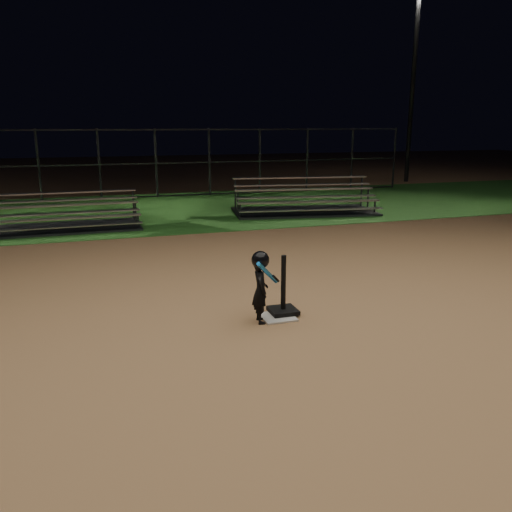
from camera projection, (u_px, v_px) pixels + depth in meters
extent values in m
plane|color=#AC7B4E|center=(278.00, 318.00, 7.24)|extent=(80.00, 80.00, 0.00)
cube|color=#245B1D|center=(170.00, 209.00, 16.47)|extent=(60.00, 8.00, 0.01)
cube|color=beige|center=(278.00, 317.00, 7.24)|extent=(0.45, 0.45, 0.02)
cube|color=black|center=(283.00, 311.00, 7.36)|extent=(0.38, 0.38, 0.06)
cylinder|color=black|center=(283.00, 282.00, 7.26)|extent=(0.07, 0.07, 0.78)
imported|color=black|center=(260.00, 291.00, 6.98)|extent=(0.24, 0.34, 0.90)
sphere|color=black|center=(260.00, 260.00, 6.87)|extent=(0.24, 0.24, 0.24)
cylinder|color=#1A83E3|center=(268.00, 273.00, 6.78)|extent=(0.44, 0.45, 0.42)
cylinder|color=black|center=(276.00, 278.00, 6.97)|extent=(0.16, 0.16, 0.14)
cube|color=#A9A9AE|center=(65.00, 218.00, 12.83)|extent=(3.70, 0.29, 0.04)
cube|color=#A9A9AE|center=(66.00, 227.00, 12.63)|extent=(3.70, 0.29, 0.03)
cube|color=#A9A9AE|center=(65.00, 205.00, 13.23)|extent=(3.70, 0.29, 0.04)
cube|color=#A9A9AE|center=(65.00, 213.00, 13.04)|extent=(3.70, 0.29, 0.03)
cube|color=#A9A9AE|center=(64.00, 193.00, 13.63)|extent=(3.70, 0.29, 0.04)
cube|color=#A9A9AE|center=(64.00, 200.00, 13.44)|extent=(3.70, 0.29, 0.03)
cube|color=#38383D|center=(67.00, 228.00, 13.38)|extent=(3.73, 1.87, 0.06)
cube|color=#B4B4B9|center=(309.00, 202.00, 15.21)|extent=(4.25, 0.91, 0.04)
cube|color=#B4B4B9|center=(311.00, 210.00, 14.98)|extent=(4.25, 0.91, 0.03)
cube|color=#B4B4B9|center=(304.00, 189.00, 15.70)|extent=(4.25, 0.91, 0.04)
cube|color=#B4B4B9|center=(307.00, 197.00, 15.46)|extent=(4.25, 0.91, 0.03)
cube|color=#B4B4B9|center=(300.00, 177.00, 16.19)|extent=(4.25, 0.91, 0.04)
cube|color=#B4B4B9|center=(302.00, 185.00, 15.95)|extent=(4.25, 0.91, 0.03)
cube|color=#38383D|center=(304.00, 212.00, 15.87)|extent=(4.53, 2.70, 0.06)
cube|color=#38383D|center=(158.00, 196.00, 19.23)|extent=(20.00, 0.05, 0.05)
cube|color=#38383D|center=(156.00, 163.00, 18.93)|extent=(20.00, 0.05, 0.05)
cube|color=#38383D|center=(155.00, 130.00, 18.64)|extent=(20.00, 0.05, 0.05)
cylinder|color=#38383D|center=(7.00, 167.00, 17.45)|extent=(0.08, 0.08, 2.50)
cylinder|color=#38383D|center=(156.00, 163.00, 18.93)|extent=(0.08, 0.08, 2.50)
cylinder|color=#38383D|center=(284.00, 161.00, 20.41)|extent=(0.08, 0.08, 2.50)
cylinder|color=#38383D|center=(394.00, 158.00, 21.89)|extent=(0.08, 0.08, 2.50)
cylinder|color=#2D2D30|center=(412.00, 94.00, 23.65)|extent=(0.20, 0.20, 8.00)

